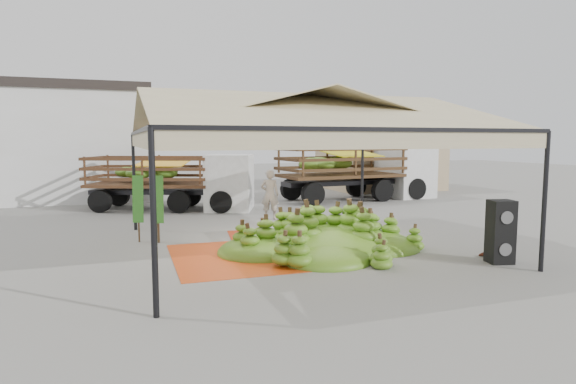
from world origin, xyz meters
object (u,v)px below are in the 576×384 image
object	(u,v)px
vendor	(270,194)
truck_left	(178,176)
banana_heap	(326,228)
speaker_stack	(501,232)
truck_right	(364,166)

from	to	relation	value
vendor	truck_left	size ratio (longest dim) A/B	0.26
banana_heap	speaker_stack	xyz separation A→B (m)	(3.26, -2.45, 0.15)
vendor	truck_left	world-z (taller)	truck_left
vendor	speaker_stack	bearing A→B (deg)	136.67
truck_left	banana_heap	bearing A→B (deg)	-52.29
speaker_stack	truck_right	size ratio (longest dim) A/B	0.19
banana_heap	speaker_stack	bearing A→B (deg)	-36.88
vendor	truck_left	bearing A→B (deg)	-28.47
truck_right	speaker_stack	bearing A→B (deg)	-108.47
speaker_stack	vendor	size ratio (longest dim) A/B	0.81
speaker_stack	vendor	distance (m)	8.26
speaker_stack	truck_left	distance (m)	12.76
banana_heap	speaker_stack	size ratio (longest dim) A/B	3.73
banana_heap	vendor	world-z (taller)	vendor
banana_heap	speaker_stack	distance (m)	4.08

